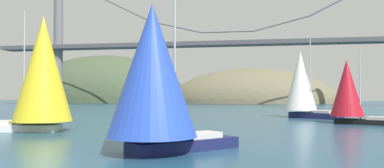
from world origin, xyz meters
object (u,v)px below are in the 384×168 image
object	(u,v)px
channel_buoy	(163,119)
sailboat_yellow_sail	(42,71)
sailboat_crimson_sail	(348,90)
sailboat_blue_spinnaker	(154,74)
sailboat_white_mainsail	(302,83)

from	to	relation	value
channel_buoy	sailboat_yellow_sail	bearing A→B (deg)	-118.99
sailboat_crimson_sail	sailboat_yellow_sail	bearing A→B (deg)	-153.21
sailboat_blue_spinnaker	channel_buoy	xyz separation A→B (m)	(-6.41, 25.93, -4.34)
sailboat_yellow_sail	sailboat_blue_spinnaker	bearing A→B (deg)	-38.74
sailboat_crimson_sail	sailboat_white_mainsail	bearing A→B (deg)	112.23
sailboat_blue_spinnaker	sailboat_crimson_sail	bearing A→B (deg)	59.36
sailboat_yellow_sail	sailboat_crimson_sail	size ratio (longest dim) A/B	1.30
sailboat_yellow_sail	sailboat_blue_spinnaker	size ratio (longest dim) A/B	1.13
sailboat_yellow_sail	sailboat_blue_spinnaker	distance (m)	18.46
sailboat_blue_spinnaker	sailboat_white_mainsail	bearing A→B (deg)	73.13
sailboat_yellow_sail	sailboat_blue_spinnaker	xyz separation A→B (m)	(14.38, -11.54, -0.93)
sailboat_white_mainsail	channel_buoy	world-z (taller)	sailboat_white_mainsail
sailboat_crimson_sail	channel_buoy	size ratio (longest dim) A/B	3.31
sailboat_yellow_sail	sailboat_white_mainsail	size ratio (longest dim) A/B	0.99
sailboat_blue_spinnaker	sailboat_crimson_sail	size ratio (longest dim) A/B	1.16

